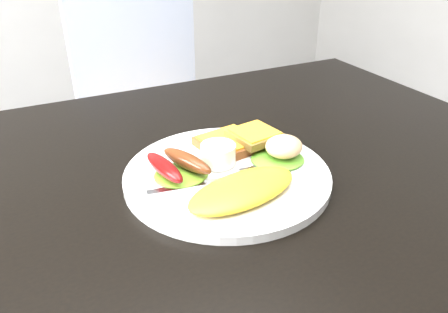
{
  "coord_description": "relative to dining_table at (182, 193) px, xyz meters",
  "views": [
    {
      "loc": [
        -0.18,
        -0.5,
        1.08
      ],
      "look_at": [
        0.06,
        -0.01,
        0.78
      ],
      "focal_mm": 35.0,
      "sensor_mm": 36.0,
      "label": 1
    }
  ],
  "objects": [
    {
      "name": "dining_table",
      "position": [
        0.0,
        0.0,
        0.0
      ],
      "size": [
        1.2,
        0.8,
        0.04
      ],
      "primitive_type": "cube",
      "color": "black",
      "rests_on": "ground"
    },
    {
      "name": "dining_chair",
      "position": [
        0.22,
        0.8,
        -0.28
      ],
      "size": [
        0.48,
        0.48,
        0.05
      ],
      "primitive_type": "cube",
      "rotation": [
        0.0,
        0.0,
        0.07
      ],
      "color": "tan",
      "rests_on": "ground"
    },
    {
      "name": "person",
      "position": [
        -0.02,
        0.83,
        0.02
      ],
      "size": [
        0.58,
        0.43,
        1.5
      ],
      "primitive_type": "imported",
      "rotation": [
        0.0,
        0.0,
        3.01
      ],
      "color": "navy",
      "rests_on": "ground"
    },
    {
      "name": "plate",
      "position": [
        0.06,
        -0.02,
        0.03
      ],
      "size": [
        0.3,
        0.3,
        0.01
      ],
      "primitive_type": "cylinder",
      "color": "white",
      "rests_on": "dining_table"
    },
    {
      "name": "lettuce_left",
      "position": [
        -0.0,
        -0.01,
        0.04
      ],
      "size": [
        0.08,
        0.07,
        0.01
      ],
      "primitive_type": "ellipsoid",
      "rotation": [
        0.0,
        0.0,
        -0.01
      ],
      "color": "#60931C",
      "rests_on": "plate"
    },
    {
      "name": "lettuce_right",
      "position": [
        0.14,
        -0.03,
        0.04
      ],
      "size": [
        0.1,
        0.09,
        0.01
      ],
      "primitive_type": "ellipsoid",
      "rotation": [
        0.0,
        0.0,
        -0.32
      ],
      "color": "#509119",
      "rests_on": "plate"
    },
    {
      "name": "omelette",
      "position": [
        0.05,
        -0.09,
        0.04
      ],
      "size": [
        0.17,
        0.11,
        0.02
      ],
      "primitive_type": "ellipsoid",
      "rotation": [
        0.0,
        0.0,
        0.18
      ],
      "color": "yellow",
      "rests_on": "plate"
    },
    {
      "name": "sausage_a",
      "position": [
        -0.03,
        -0.01,
        0.05
      ],
      "size": [
        0.04,
        0.1,
        0.02
      ],
      "primitive_type": "ellipsoid",
      "rotation": [
        0.0,
        0.0,
        0.17
      ],
      "color": "maroon",
      "rests_on": "lettuce_left"
    },
    {
      "name": "sausage_b",
      "position": [
        0.01,
        -0.0,
        0.05
      ],
      "size": [
        0.06,
        0.1,
        0.02
      ],
      "primitive_type": "ellipsoid",
      "rotation": [
        0.0,
        0.0,
        0.37
      ],
      "color": "#5B2C12",
      "rests_on": "lettuce_left"
    },
    {
      "name": "ramekin",
      "position": [
        0.06,
        0.0,
        0.05
      ],
      "size": [
        0.06,
        0.06,
        0.03
      ],
      "primitive_type": "cylinder",
      "rotation": [
        0.0,
        0.0,
        0.25
      ],
      "color": "white",
      "rests_on": "plate"
    },
    {
      "name": "toast_a",
      "position": [
        0.1,
        0.04,
        0.04
      ],
      "size": [
        0.1,
        0.1,
        0.01
      ],
      "primitive_type": "cube",
      "rotation": [
        0.0,
        0.0,
        0.16
      ],
      "color": "brown",
      "rests_on": "plate"
    },
    {
      "name": "toast_b",
      "position": [
        0.14,
        0.03,
        0.05
      ],
      "size": [
        0.08,
        0.08,
        0.01
      ],
      "primitive_type": "cube",
      "rotation": [
        0.0,
        0.0,
        0.16
      ],
      "color": "brown",
      "rests_on": "toast_a"
    },
    {
      "name": "potato_salad",
      "position": [
        0.15,
        -0.03,
        0.06
      ],
      "size": [
        0.07,
        0.07,
        0.03
      ],
      "primitive_type": "ellipsoid",
      "rotation": [
        0.0,
        0.0,
        0.32
      ],
      "color": "beige",
      "rests_on": "lettuce_right"
    },
    {
      "name": "fork",
      "position": [
        0.01,
        -0.04,
        0.03
      ],
      "size": [
        0.14,
        0.03,
        0.0
      ],
      "primitive_type": "cube",
      "rotation": [
        0.0,
        0.0,
        -0.14
      ],
      "color": "#ADAFB7",
      "rests_on": "plate"
    }
  ]
}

